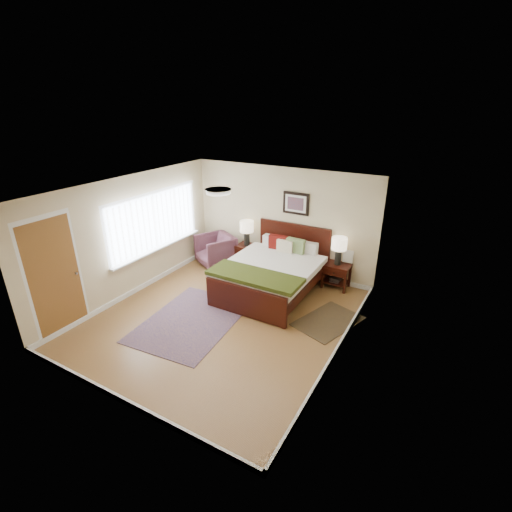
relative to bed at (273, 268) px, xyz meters
name	(u,v)px	position (x,y,z in m)	size (l,w,h in m)	color
floor	(223,318)	(-0.35, -1.38, -0.57)	(5.00, 5.00, 0.00)	brown
back_wall	(282,221)	(-0.35, 1.12, 0.68)	(4.50, 0.04, 2.50)	beige
front_wall	(108,327)	(-0.35, -3.88, 0.68)	(4.50, 0.04, 2.50)	beige
left_wall	(131,237)	(-2.60, -1.38, 0.68)	(0.04, 5.00, 2.50)	beige
right_wall	(344,287)	(1.90, -1.38, 0.68)	(0.04, 5.00, 2.50)	beige
ceiling	(218,189)	(-0.35, -1.38, 1.93)	(4.50, 5.00, 0.02)	white
window	(156,222)	(-2.55, -0.68, 0.81)	(0.11, 2.72, 1.32)	silver
door	(55,278)	(-2.58, -3.13, 0.51)	(0.06, 1.00, 2.18)	silver
ceil_fixture	(218,191)	(-0.35, -1.38, 1.90)	(0.44, 0.44, 0.08)	white
bed	(273,268)	(0.00, 0.00, 0.00)	(1.87, 2.28, 1.23)	black
wall_art	(296,204)	(0.00, 1.09, 1.15)	(0.62, 0.05, 0.50)	black
nightstand_left	(247,250)	(-1.17, 0.87, -0.12)	(0.47, 0.43, 0.56)	black
nightstand_right	(336,273)	(1.13, 0.88, -0.21)	(0.56, 0.42, 0.56)	black
lamp_left	(247,229)	(-1.17, 0.89, 0.42)	(0.33, 0.33, 0.61)	black
lamp_right	(339,246)	(1.13, 0.89, 0.42)	(0.33, 0.33, 0.61)	black
armchair	(216,250)	(-1.91, 0.61, -0.18)	(0.82, 0.85, 0.77)	brown
rug_persian	(192,321)	(-0.81, -1.77, -0.56)	(1.58, 2.24, 0.01)	#0D0F45
rug_navy	(328,321)	(1.45, -0.51, -0.56)	(0.85, 1.27, 0.01)	black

